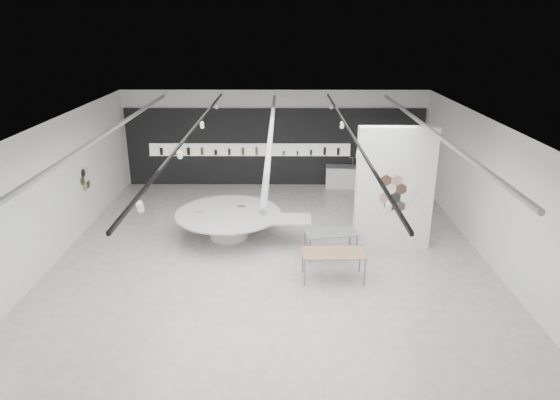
{
  "coord_description": "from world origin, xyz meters",
  "views": [
    {
      "loc": [
        0.29,
        -12.5,
        6.36
      ],
      "look_at": [
        0.23,
        1.2,
        1.38
      ],
      "focal_mm": 32.0,
      "sensor_mm": 36.0,
      "label": 1
    }
  ],
  "objects_px": {
    "partition_column": "(394,189)",
    "sample_table_wood": "(333,254)",
    "kitchen_counter": "(345,177)",
    "sample_table_stone": "(331,234)",
    "display_island": "(231,221)"
  },
  "relations": [
    {
      "from": "sample_table_stone",
      "to": "kitchen_counter",
      "type": "bearing_deg",
      "value": 79.56
    },
    {
      "from": "sample_table_stone",
      "to": "display_island",
      "type": "bearing_deg",
      "value": 156.46
    },
    {
      "from": "display_island",
      "to": "sample_table_stone",
      "type": "height_order",
      "value": "display_island"
    },
    {
      "from": "partition_column",
      "to": "kitchen_counter",
      "type": "distance_m",
      "value": 5.73
    },
    {
      "from": "partition_column",
      "to": "sample_table_wood",
      "type": "height_order",
      "value": "partition_column"
    },
    {
      "from": "partition_column",
      "to": "kitchen_counter",
      "type": "relative_size",
      "value": 2.25
    },
    {
      "from": "sample_table_wood",
      "to": "sample_table_stone",
      "type": "xyz_separation_m",
      "value": [
        0.05,
        1.31,
        -0.02
      ]
    },
    {
      "from": "kitchen_counter",
      "to": "partition_column",
      "type": "bearing_deg",
      "value": -77.12
    },
    {
      "from": "sample_table_wood",
      "to": "kitchen_counter",
      "type": "bearing_deg",
      "value": 80.96
    },
    {
      "from": "sample_table_wood",
      "to": "sample_table_stone",
      "type": "height_order",
      "value": "sample_table_wood"
    },
    {
      "from": "kitchen_counter",
      "to": "display_island",
      "type": "bearing_deg",
      "value": -124.22
    },
    {
      "from": "partition_column",
      "to": "sample_table_wood",
      "type": "bearing_deg",
      "value": -133.85
    },
    {
      "from": "partition_column",
      "to": "kitchen_counter",
      "type": "height_order",
      "value": "partition_column"
    },
    {
      "from": "partition_column",
      "to": "sample_table_stone",
      "type": "relative_size",
      "value": 2.36
    },
    {
      "from": "partition_column",
      "to": "sample_table_stone",
      "type": "height_order",
      "value": "partition_column"
    }
  ]
}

